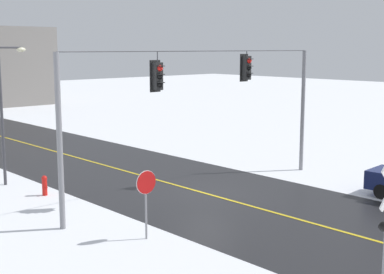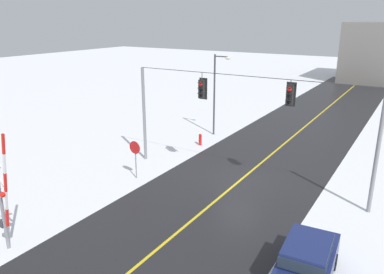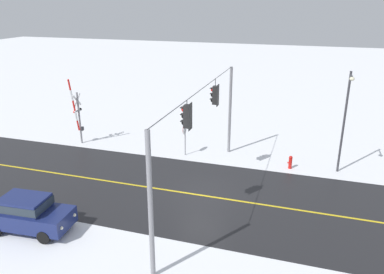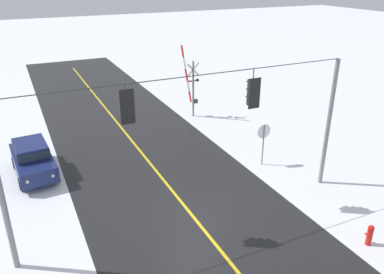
{
  "view_description": "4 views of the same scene",
  "coord_description": "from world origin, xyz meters",
  "px_view_note": "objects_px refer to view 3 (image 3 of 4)",
  "views": [
    {
      "loc": [
        -16.22,
        -16.8,
        6.33
      ],
      "look_at": [
        -2.44,
        -1.81,
        3.01
      ],
      "focal_mm": 51.17,
      "sensor_mm": 36.0,
      "label": 1
    },
    {
      "loc": [
        8.35,
        -18.85,
        9.19
      ],
      "look_at": [
        -2.97,
        -0.52,
        2.37
      ],
      "focal_mm": 35.33,
      "sensor_mm": 36.0,
      "label": 2
    },
    {
      "loc": [
        18.54,
        5.31,
        10.46
      ],
      "look_at": [
        -2.93,
        -1.52,
        2.36
      ],
      "focal_mm": 35.73,
      "sensor_mm": 36.0,
      "label": 3
    },
    {
      "loc": [
        5.98,
        12.54,
        9.8
      ],
      "look_at": [
        -1.35,
        -3.01,
        2.33
      ],
      "focal_mm": 36.31,
      "sensor_mm": 36.0,
      "label": 4
    }
  ],
  "objects_px": {
    "railroad_crossing": "(78,114)",
    "streetlamp_near": "(345,114)",
    "parked_car_navy": "(28,212)",
    "fire_hydrant": "(290,162)",
    "stop_sign": "(185,132)"
  },
  "relations": [
    {
      "from": "railroad_crossing",
      "to": "streetlamp_near",
      "type": "relative_size",
      "value": 0.79
    },
    {
      "from": "parked_car_navy",
      "to": "fire_hydrant",
      "type": "xyz_separation_m",
      "value": [
        -11.14,
        11.44,
        -0.49
      ]
    },
    {
      "from": "streetlamp_near",
      "to": "stop_sign",
      "type": "bearing_deg",
      "value": -89.31
    },
    {
      "from": "railroad_crossing",
      "to": "streetlamp_near",
      "type": "bearing_deg",
      "value": 91.01
    },
    {
      "from": "railroad_crossing",
      "to": "parked_car_navy",
      "type": "xyz_separation_m",
      "value": [
        11.06,
        4.34,
        -1.39
      ]
    },
    {
      "from": "parked_car_navy",
      "to": "streetlamp_near",
      "type": "distance_m",
      "value": 18.6
    },
    {
      "from": "stop_sign",
      "to": "railroad_crossing",
      "type": "xyz_separation_m",
      "value": [
        0.21,
        -8.43,
        0.63
      ]
    },
    {
      "from": "railroad_crossing",
      "to": "fire_hydrant",
      "type": "xyz_separation_m",
      "value": [
        -0.08,
        15.78,
        -1.88
      ]
    },
    {
      "from": "parked_car_navy",
      "to": "fire_hydrant",
      "type": "height_order",
      "value": "parked_car_navy"
    },
    {
      "from": "stop_sign",
      "to": "streetlamp_near",
      "type": "distance_m",
      "value": 10.55
    },
    {
      "from": "streetlamp_near",
      "to": "fire_hydrant",
      "type": "relative_size",
      "value": 7.39
    },
    {
      "from": "stop_sign",
      "to": "railroad_crossing",
      "type": "bearing_deg",
      "value": -88.6
    },
    {
      "from": "stop_sign",
      "to": "fire_hydrant",
      "type": "bearing_deg",
      "value": 89.02
    },
    {
      "from": "railroad_crossing",
      "to": "streetlamp_near",
      "type": "height_order",
      "value": "streetlamp_near"
    },
    {
      "from": "railroad_crossing",
      "to": "stop_sign",
      "type": "bearing_deg",
      "value": 91.4
    }
  ]
}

